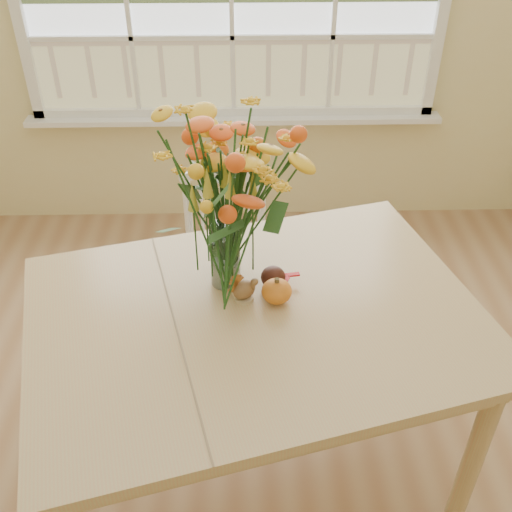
{
  "coord_description": "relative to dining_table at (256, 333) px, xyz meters",
  "views": [
    {
      "loc": [
        0.05,
        -1.12,
        2.12
      ],
      "look_at": [
        0.09,
        0.39,
        1.01
      ],
      "focal_mm": 42.0,
      "sensor_mm": 36.0,
      "label": 1
    }
  ],
  "objects": [
    {
      "name": "dining_table",
      "position": [
        0.0,
        0.0,
        0.0
      ],
      "size": [
        1.71,
        1.41,
        0.79
      ],
      "rotation": [
        0.0,
        0.0,
        0.26
      ],
      "color": "tan",
      "rests_on": "floor"
    },
    {
      "name": "windsor_chair",
      "position": [
        -0.12,
        0.79,
        -0.23
      ],
      "size": [
        0.41,
        0.39,
        0.84
      ],
      "rotation": [
        0.0,
        0.0,
        0.05
      ],
      "color": "white",
      "rests_on": "floor"
    },
    {
      "name": "flower_vase",
      "position": [
        -0.1,
        0.17,
        0.44
      ],
      "size": [
        0.49,
        0.49,
        0.58
      ],
      "color": "white",
      "rests_on": "dining_table"
    },
    {
      "name": "pumpkin",
      "position": [
        0.07,
        0.06,
        0.13
      ],
      "size": [
        0.1,
        0.1,
        0.08
      ],
      "primitive_type": "ellipsoid",
      "color": "orange",
      "rests_on": "dining_table"
    },
    {
      "name": "turkey_figurine",
      "position": [
        -0.04,
        0.07,
        0.13
      ],
      "size": [
        0.1,
        0.09,
        0.1
      ],
      "rotation": [
        0.0,
        0.0,
        0.55
      ],
      "color": "#CCB78C",
      "rests_on": "dining_table"
    },
    {
      "name": "dark_gourd",
      "position": [
        0.06,
        0.14,
        0.13
      ],
      "size": [
        0.13,
        0.11,
        0.08
      ],
      "color": "#38160F",
      "rests_on": "dining_table"
    }
  ]
}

